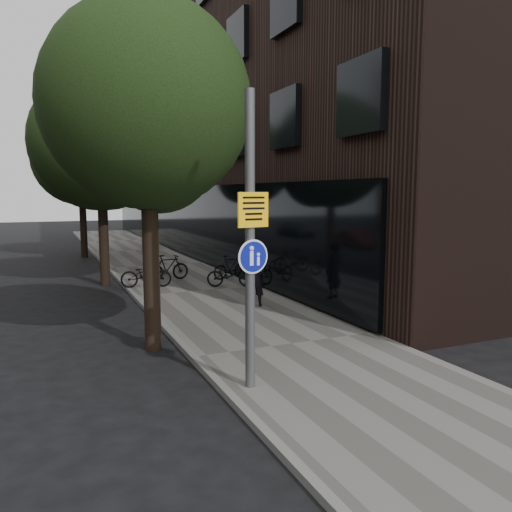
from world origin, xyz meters
TOP-DOWN VIEW (x-y plane):
  - ground at (0.00, 0.00)m, footprint 120.00×120.00m
  - sidewalk at (0.25, 10.00)m, footprint 4.50×60.00m
  - curb_edge at (-2.00, 10.00)m, footprint 0.15×60.00m
  - building_right_dark_brick at (8.50, 22.00)m, footprint 12.00×40.00m
  - street_tree_near at (-2.53, 4.64)m, footprint 4.40×4.40m
  - street_tree_mid at (-2.53, 13.14)m, footprint 5.00×5.00m
  - street_tree_far at (-2.53, 22.14)m, footprint 5.00×5.00m
  - signpost at (-1.57, 1.41)m, footprint 0.58×0.17m
  - pedestrian at (0.96, 7.10)m, footprint 0.78×0.65m
  - parked_bike_facade_near at (1.42, 10.26)m, footprint 1.81×1.18m
  - parked_bike_facade_far at (2.00, 11.83)m, footprint 1.63×0.81m
  - parked_bike_curb_near at (-1.39, 11.35)m, footprint 1.86×0.98m
  - parked_bike_curb_far at (-0.33, 12.44)m, footprint 1.70×0.69m

SIDE VIEW (x-z plane):
  - ground at x=0.00m, z-range 0.00..0.00m
  - sidewalk at x=0.25m, z-range 0.00..0.12m
  - curb_edge at x=-2.00m, z-range 0.00..0.13m
  - parked_bike_facade_near at x=1.42m, z-range 0.12..1.02m
  - parked_bike_curb_near at x=-1.39m, z-range 0.12..1.05m
  - parked_bike_facade_far at x=2.00m, z-range 0.12..1.06m
  - parked_bike_curb_far at x=-0.33m, z-range 0.12..1.11m
  - pedestrian at x=0.96m, z-range 0.12..1.94m
  - signpost at x=-1.57m, z-range 0.14..5.16m
  - street_tree_near at x=-2.53m, z-range 1.36..8.86m
  - street_tree_mid at x=-2.53m, z-range 1.21..9.01m
  - street_tree_far at x=-2.53m, z-range 1.21..9.01m
  - building_right_dark_brick at x=8.50m, z-range 0.00..18.00m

